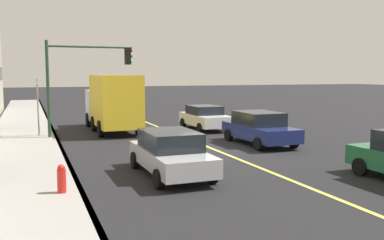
{
  "coord_description": "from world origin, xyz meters",
  "views": [
    {
      "loc": [
        -17.16,
        7.74,
        3.39
      ],
      "look_at": [
        0.66,
        0.8,
        1.31
      ],
      "focal_mm": 39.47,
      "sensor_mm": 36.0,
      "label": 1
    }
  ],
  "objects_px": {
    "car_white": "(205,117)",
    "fire_hydrant": "(62,181)",
    "traffic_light_mast": "(84,71)",
    "car_silver": "(170,152)",
    "car_navy": "(259,128)",
    "truck_yellow": "(113,102)",
    "street_sign_post": "(38,103)"
  },
  "relations": [
    {
      "from": "car_white",
      "to": "fire_hydrant",
      "type": "height_order",
      "value": "car_white"
    },
    {
      "from": "fire_hydrant",
      "to": "traffic_light_mast",
      "type": "bearing_deg",
      "value": -10.45
    },
    {
      "from": "car_silver",
      "to": "traffic_light_mast",
      "type": "bearing_deg",
      "value": 9.53
    },
    {
      "from": "car_silver",
      "to": "car_white",
      "type": "distance_m",
      "value": 11.91
    },
    {
      "from": "car_white",
      "to": "fire_hydrant",
      "type": "relative_size",
      "value": 4.59
    },
    {
      "from": "car_navy",
      "to": "car_white",
      "type": "height_order",
      "value": "car_navy"
    },
    {
      "from": "car_silver",
      "to": "fire_hydrant",
      "type": "xyz_separation_m",
      "value": [
        -1.42,
        3.61,
        -0.31
      ]
    },
    {
      "from": "car_navy",
      "to": "car_silver",
      "type": "bearing_deg",
      "value": 126.5
    },
    {
      "from": "car_navy",
      "to": "truck_yellow",
      "type": "height_order",
      "value": "truck_yellow"
    },
    {
      "from": "car_navy",
      "to": "fire_hydrant",
      "type": "distance_m",
      "value": 11.28
    },
    {
      "from": "car_white",
      "to": "fire_hydrant",
      "type": "xyz_separation_m",
      "value": [
        -11.88,
        9.31,
        -0.29
      ]
    },
    {
      "from": "car_navy",
      "to": "car_silver",
      "type": "distance_m",
      "value": 7.48
    },
    {
      "from": "car_white",
      "to": "truck_yellow",
      "type": "relative_size",
      "value": 0.61
    },
    {
      "from": "car_navy",
      "to": "car_white",
      "type": "bearing_deg",
      "value": 2.97
    },
    {
      "from": "car_white",
      "to": "truck_yellow",
      "type": "height_order",
      "value": "truck_yellow"
    },
    {
      "from": "car_navy",
      "to": "truck_yellow",
      "type": "relative_size",
      "value": 0.64
    },
    {
      "from": "car_silver",
      "to": "traffic_light_mast",
      "type": "relative_size",
      "value": 0.88
    },
    {
      "from": "fire_hydrant",
      "to": "car_navy",
      "type": "bearing_deg",
      "value": -58.62
    },
    {
      "from": "traffic_light_mast",
      "to": "street_sign_post",
      "type": "height_order",
      "value": "traffic_light_mast"
    },
    {
      "from": "car_white",
      "to": "truck_yellow",
      "type": "distance_m",
      "value": 5.64
    },
    {
      "from": "car_silver",
      "to": "car_navy",
      "type": "bearing_deg",
      "value": -53.5
    },
    {
      "from": "traffic_light_mast",
      "to": "fire_hydrant",
      "type": "relative_size",
      "value": 5.43
    },
    {
      "from": "car_silver",
      "to": "car_white",
      "type": "height_order",
      "value": "car_silver"
    },
    {
      "from": "car_navy",
      "to": "fire_hydrant",
      "type": "bearing_deg",
      "value": 121.38
    },
    {
      "from": "street_sign_post",
      "to": "fire_hydrant",
      "type": "relative_size",
      "value": 3.38
    },
    {
      "from": "traffic_light_mast",
      "to": "street_sign_post",
      "type": "distance_m",
      "value": 2.98
    },
    {
      "from": "traffic_light_mast",
      "to": "fire_hydrant",
      "type": "bearing_deg",
      "value": 169.55
    },
    {
      "from": "car_silver",
      "to": "traffic_light_mast",
      "type": "xyz_separation_m",
      "value": [
        9.51,
        1.6,
        2.77
      ]
    },
    {
      "from": "car_silver",
      "to": "fire_hydrant",
      "type": "distance_m",
      "value": 3.89
    },
    {
      "from": "car_silver",
      "to": "fire_hydrant",
      "type": "height_order",
      "value": "car_silver"
    },
    {
      "from": "truck_yellow",
      "to": "street_sign_post",
      "type": "bearing_deg",
      "value": 107.24
    },
    {
      "from": "car_navy",
      "to": "traffic_light_mast",
      "type": "distance_m",
      "value": 9.54
    }
  ]
}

